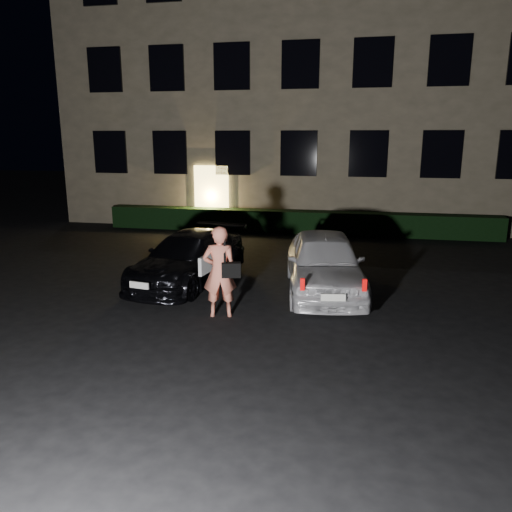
# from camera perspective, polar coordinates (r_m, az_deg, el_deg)

# --- Properties ---
(ground) EXTENTS (80.00, 80.00, 0.00)m
(ground) POSITION_cam_1_polar(r_m,az_deg,el_deg) (9.48, -3.14, -9.18)
(ground) COLOR black
(ground) RESTS_ON ground
(building) EXTENTS (20.00, 8.11, 12.00)m
(building) POSITION_cam_1_polar(r_m,az_deg,el_deg) (23.66, 6.24, 19.19)
(building) COLOR #685E4A
(building) RESTS_ON ground
(hedge) EXTENTS (15.00, 0.70, 0.85)m
(hedge) POSITION_cam_1_polar(r_m,az_deg,el_deg) (19.36, 4.60, 3.92)
(hedge) COLOR black
(hedge) RESTS_ON ground
(sedan) EXTENTS (2.44, 4.56, 1.26)m
(sedan) POSITION_cam_1_polar(r_m,az_deg,el_deg) (12.80, -7.69, -0.24)
(sedan) COLOR black
(sedan) RESTS_ON ground
(hatch) EXTENTS (2.36, 4.51, 1.46)m
(hatch) POSITION_cam_1_polar(r_m,az_deg,el_deg) (11.96, 7.80, -0.73)
(hatch) COLOR silver
(hatch) RESTS_ON ground
(man) EXTENTS (0.86, 0.61, 1.91)m
(man) POSITION_cam_1_polar(r_m,az_deg,el_deg) (10.23, -4.13, -1.79)
(man) COLOR #E47960
(man) RESTS_ON ground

